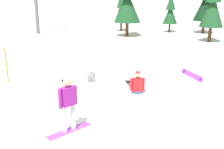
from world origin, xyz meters
TOP-DOWN VIEW (x-y plane):
  - ground_plane at (0.00, 0.00)m, footprint 800.00×800.00m
  - snowboarder_foreground at (0.67, -1.10)m, footprint 1.18×1.29m
  - snowboarder_midground at (2.56, 2.55)m, footprint 0.93×1.84m
  - loose_snowboard_near_right at (5.24, 4.89)m, footprint 0.82×1.70m
  - backpack_grey at (0.41, 3.68)m, footprint 0.38×0.37m
  - trail_marker_pole at (-3.44, 3.13)m, footprint 0.06×0.06m
  - pine_tree_leaning at (5.43, 21.06)m, footprint 1.53×1.53m
  - pine_tree_short at (8.34, 15.52)m, footprint 1.95×1.95m
  - pine_tree_broad at (1.16, 17.78)m, footprint 2.51×2.51m
  - pine_tree_tall at (0.26, 21.55)m, footprint 1.54×1.54m
  - pine_tree_young at (8.82, 20.77)m, footprint 2.23×2.23m

SIDE VIEW (x-z plane):
  - ground_plane at x=0.00m, z-range 0.00..0.00m
  - loose_snowboard_near_right at x=5.24m, z-range 0.00..0.26m
  - backpack_grey at x=0.41m, z-range -0.02..0.45m
  - snowboarder_midground at x=2.56m, z-range -0.15..0.82m
  - trail_marker_pole at x=-3.44m, z-range 0.00..1.64m
  - snowboarder_foreground at x=0.67m, z-range 0.05..1.73m
  - pine_tree_leaning at x=5.43m, z-range 0.18..4.25m
  - pine_tree_tall at x=0.26m, z-range 0.19..4.50m
  - pine_tree_short at x=8.34m, z-range 0.25..5.98m
  - pine_tree_young at x=8.82m, z-range 0.26..6.02m
  - pine_tree_broad at x=1.16m, z-range 0.27..6.28m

